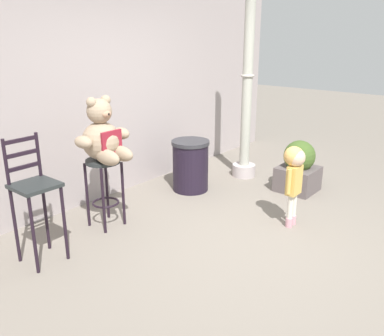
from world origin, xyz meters
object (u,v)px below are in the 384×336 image
child_walking (294,169)px  trash_bin (190,165)px  bar_chair_empty (34,193)px  planter_with_shrub (298,168)px  lamppost (246,110)px  teddy_bear (103,137)px  bar_stool_with_teddy (104,179)px

child_walking → trash_bin: child_walking is taller
bar_chair_empty → planter_with_shrub: (3.27, -1.10, -0.36)m
bar_chair_empty → planter_with_shrub: 3.46m
bar_chair_empty → planter_with_shrub: size_ratio=1.70×
planter_with_shrub → lamppost: bearing=86.5°
trash_bin → planter_with_shrub: (0.91, -1.17, -0.03)m
teddy_bear → lamppost: bearing=-6.0°
lamppost → planter_with_shrub: size_ratio=3.65×
child_walking → trash_bin: bearing=156.1°
teddy_bear → trash_bin: size_ratio=0.97×
child_walking → lamppost: size_ratio=0.36×
child_walking → bar_chair_empty: (-2.21, 1.52, 0.01)m
child_walking → teddy_bear: bearing=-159.0°
teddy_bear → planter_with_shrub: (2.38, -1.16, -0.71)m
teddy_bear → trash_bin: 1.62m
lamppost → bar_chair_empty: (-3.32, 0.19, -0.32)m
trash_bin → lamppost: (0.97, -0.26, 0.66)m
trash_bin → planter_with_shrub: bearing=-51.9°
lamppost → trash_bin: bearing=165.1°
bar_stool_with_teddy → child_walking: 2.10m
trash_bin → bar_chair_empty: size_ratio=0.58×
lamppost → bar_chair_empty: lamppost is taller
trash_bin → bar_chair_empty: 2.38m
trash_bin → lamppost: bearing=-14.9°
bar_chair_empty → child_walking: bearing=-34.6°
bar_stool_with_teddy → teddy_bear: (0.00, -0.03, 0.48)m
trash_bin → planter_with_shrub: size_ratio=0.99×
child_walking → lamppost: 1.77m
bar_chair_empty → trash_bin: bearing=1.8°
child_walking → trash_bin: 1.63m
trash_bin → bar_chair_empty: bar_chair_empty is taller
planter_with_shrub → bar_stool_with_teddy: bearing=153.3°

